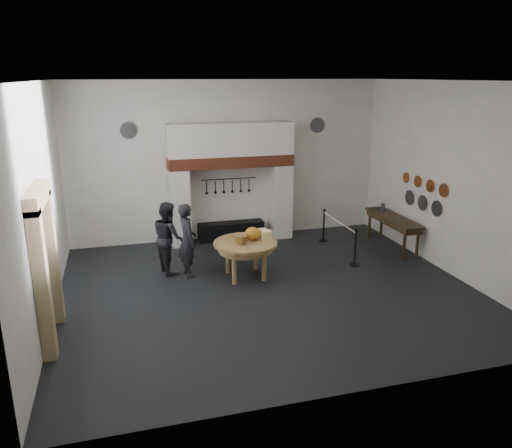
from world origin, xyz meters
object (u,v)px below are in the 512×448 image
object	(u,v)px
work_table	(245,243)
visitor_far	(168,237)
iron_range	(231,231)
barrier_post_far	(324,226)
barrier_post_near	(355,248)
side_table	(393,218)
visitor_near	(187,240)

from	to	relation	value
work_table	visitor_far	xyz separation A→B (m)	(-1.70, 0.84, 0.03)
iron_range	barrier_post_far	size ratio (longest dim) A/B	2.11
iron_range	barrier_post_near	size ratio (longest dim) A/B	2.11
iron_range	visitor_far	size ratio (longest dim) A/B	1.09
side_table	barrier_post_far	size ratio (longest dim) A/B	2.44
visitor_far	side_table	distance (m)	6.10
side_table	visitor_far	bearing A→B (deg)	-179.40
barrier_post_near	visitor_far	bearing A→B (deg)	169.28
visitor_far	side_table	xyz separation A→B (m)	(6.10, 0.06, -0.00)
visitor_near	barrier_post_far	bearing A→B (deg)	-78.08
side_table	barrier_post_near	bearing A→B (deg)	-149.62
barrier_post_far	barrier_post_near	bearing A→B (deg)	-90.00
side_table	work_table	bearing A→B (deg)	-168.43
iron_range	visitor_far	distance (m)	2.93
visitor_near	visitor_far	size ratio (longest dim) A/B	1.02
iron_range	barrier_post_near	bearing A→B (deg)	-49.01
visitor_far	barrier_post_near	bearing A→B (deg)	-114.68
visitor_near	side_table	size ratio (longest dim) A/B	0.81
visitor_far	barrier_post_near	world-z (taller)	visitor_far
side_table	barrier_post_far	bearing A→B (deg)	145.59
barrier_post_near	barrier_post_far	bearing A→B (deg)	90.00
work_table	iron_range	bearing A→B (deg)	83.97
visitor_far	barrier_post_far	world-z (taller)	visitor_far
work_table	visitor_near	bearing A→B (deg)	161.37
visitor_far	side_table	world-z (taller)	visitor_far
work_table	visitor_near	distance (m)	1.37
visitor_near	side_table	bearing A→B (deg)	-93.90
visitor_far	barrier_post_near	xyz separation A→B (m)	(4.53, -0.86, -0.42)
barrier_post_near	iron_range	bearing A→B (deg)	130.99
work_table	side_table	distance (m)	4.50
iron_range	visitor_near	xyz separation A→B (m)	(-1.60, -2.45, 0.64)
work_table	visitor_near	xyz separation A→B (m)	(-1.30, 0.44, 0.05)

